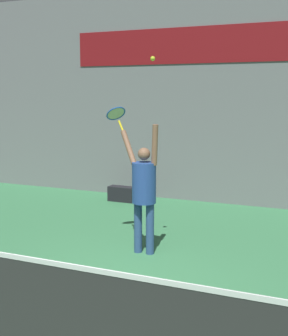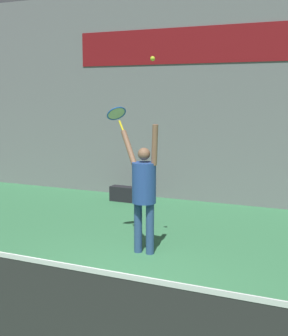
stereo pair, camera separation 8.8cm
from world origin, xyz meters
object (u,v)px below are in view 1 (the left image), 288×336
tennis_racket (116,114)px  water_bottle (149,199)px  tennis_player (144,188)px  equipment_bag (122,194)px  tennis_ball (153,59)px

tennis_racket → water_bottle: size_ratio=1.72×
tennis_player → equipment_bag: 3.84m
equipment_bag → water_bottle: bearing=6.0°
water_bottle → equipment_bag: bearing=-174.0°
tennis_player → tennis_racket: size_ratio=4.82×
tennis_ball → equipment_bag: tennis_ball is taller
tennis_racket → tennis_ball: bearing=-28.0°
tennis_player → equipment_bag: size_ratio=3.23×
tennis_player → tennis_racket: 1.37m
tennis_player → water_bottle: 3.63m
water_bottle → tennis_player: bearing=-68.5°
tennis_player → equipment_bag: (-1.95, 3.18, -0.89)m
tennis_ball → water_bottle: size_ratio=0.28×
tennis_player → tennis_ball: bearing=-18.7°
tennis_ball → water_bottle: tennis_ball is taller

